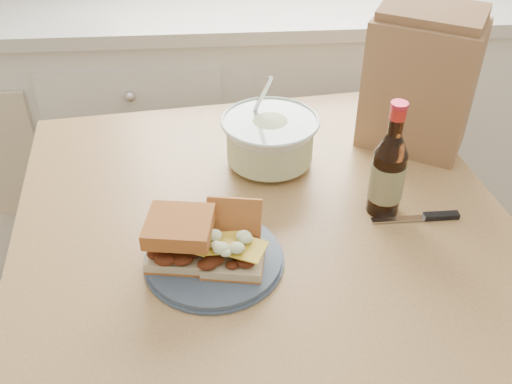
{
  "coord_description": "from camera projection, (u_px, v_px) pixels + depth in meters",
  "views": [
    {
      "loc": [
        -0.24,
        -0.17,
        1.55
      ],
      "look_at": [
        -0.17,
        0.69,
        0.9
      ],
      "focal_mm": 40.0,
      "sensor_mm": 36.0,
      "label": 1
    }
  ],
  "objects": [
    {
      "name": "sandwich_left",
      "position": [
        180.0,
        238.0,
        1.01
      ],
      "size": [
        0.13,
        0.12,
        0.08
      ],
      "rotation": [
        0.0,
        0.0,
        -0.16
      ],
      "color": "#CCB690",
      "rests_on": "plate"
    },
    {
      "name": "beer_bottle",
      "position": [
        388.0,
        173.0,
        1.11
      ],
      "size": [
        0.07,
        0.07,
        0.25
      ],
      "rotation": [
        0.0,
        0.0,
        0.34
      ],
      "color": "black",
      "rests_on": "dining_table"
    },
    {
      "name": "dining_table",
      "position": [
        264.0,
        262.0,
        1.21
      ],
      "size": [
        1.08,
        1.08,
        0.82
      ],
      "rotation": [
        0.0,
        0.0,
        0.11
      ],
      "color": "tan",
      "rests_on": "ground"
    },
    {
      "name": "plate",
      "position": [
        214.0,
        259.0,
        1.04
      ],
      "size": [
        0.25,
        0.25,
        0.02
      ],
      "primitive_type": "cylinder",
      "color": "#3F4E65",
      "rests_on": "dining_table"
    },
    {
      "name": "sandwich_right",
      "position": [
        233.0,
        242.0,
        1.02
      ],
      "size": [
        0.12,
        0.16,
        0.09
      ],
      "rotation": [
        0.0,
        0.0,
        -0.17
      ],
      "color": "#CCB690",
      "rests_on": "plate"
    },
    {
      "name": "knife",
      "position": [
        430.0,
        217.0,
        1.14
      ],
      "size": [
        0.18,
        0.02,
        0.01
      ],
      "rotation": [
        0.0,
        0.0,
        0.01
      ],
      "color": "silver",
      "rests_on": "dining_table"
    },
    {
      "name": "coleslaw_bowl",
      "position": [
        270.0,
        142.0,
        1.27
      ],
      "size": [
        0.22,
        0.22,
        0.22
      ],
      "color": "silver",
      "rests_on": "dining_table"
    },
    {
      "name": "cabinet_run",
      "position": [
        282.0,
        119.0,
        2.15
      ],
      "size": [
        2.5,
        0.64,
        0.94
      ],
      "color": "silver",
      "rests_on": "ground"
    },
    {
      "name": "paper_bag",
      "position": [
        419.0,
        85.0,
        1.28
      ],
      "size": [
        0.27,
        0.25,
        0.3
      ],
      "primitive_type": "cube",
      "rotation": [
        0.0,
        0.0,
        -0.54
      ],
      "color": "#9C6A4B",
      "rests_on": "dining_table"
    }
  ]
}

